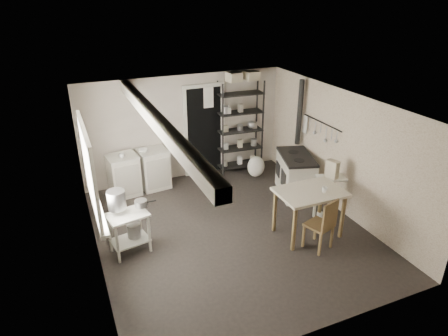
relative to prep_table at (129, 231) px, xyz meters
name	(u,v)px	position (x,y,z in m)	size (l,w,h in m)	color
floor	(231,230)	(1.75, -0.08, -0.40)	(5.00, 5.00, 0.00)	black
ceiling	(232,105)	(1.75, -0.08, 1.90)	(5.00, 5.00, 0.00)	silver
wall_back	(185,128)	(1.75, 2.42, 0.75)	(4.50, 0.02, 2.30)	#BEB1A2
wall_front	(320,258)	(1.75, -2.58, 0.75)	(4.50, 0.02, 2.30)	#BEB1A2
wall_left	(91,198)	(-0.50, -0.08, 0.75)	(0.02, 5.00, 2.30)	#BEB1A2
wall_right	(341,152)	(4.00, -0.08, 0.75)	(0.02, 5.00, 2.30)	#BEB1A2
window	(88,170)	(-0.47, 0.12, 1.10)	(0.12, 1.76, 1.28)	silver
doorway	(204,132)	(2.20, 2.39, 0.60)	(0.96, 0.10, 2.08)	silver
ceiling_beam	(156,120)	(0.55, -0.08, 1.80)	(0.18, 5.00, 0.18)	silver
wallpaper_panel	(341,152)	(3.99, -0.08, 0.75)	(0.01, 5.00, 2.30)	beige
utensil_rail	(321,123)	(3.94, 0.52, 1.15)	(0.06, 1.20, 0.44)	#B3B2B5
prep_table	(129,231)	(0.00, 0.00, 0.00)	(0.62, 0.44, 0.71)	silver
stockpot	(116,200)	(-0.12, 0.10, 0.54)	(0.28, 0.28, 0.31)	#B3B2B5
saucepan	(141,203)	(0.23, 0.00, 0.45)	(0.20, 0.20, 0.11)	#B3B2B5
bucket	(134,230)	(0.08, 0.00, -0.02)	(0.21, 0.21, 0.23)	#B3B2B5
base_cabinets	(139,170)	(0.62, 2.10, 0.06)	(1.30, 0.56, 0.86)	beige
mixing_bowl	(142,148)	(0.73, 2.10, 0.55)	(0.27, 0.27, 0.07)	white
counter_cup	(121,153)	(0.28, 1.97, 0.57)	(0.11, 0.11, 0.09)	white
shelf_rack	(240,132)	(3.01, 2.22, 0.55)	(1.00, 0.39, 2.11)	black
shelf_jar	(229,115)	(2.72, 2.22, 0.97)	(0.09, 0.09, 0.20)	white
storage_box_a	(234,86)	(2.82, 2.19, 1.61)	(0.29, 0.26, 0.20)	beige
storage_box_b	(251,86)	(3.24, 2.19, 1.59)	(0.30, 0.27, 0.19)	beige
stove	(295,174)	(3.55, 0.69, 0.04)	(0.60, 1.08, 0.85)	beige
stovepipe	(300,113)	(3.85, 1.15, 1.19)	(0.10, 0.10, 1.33)	black
side_ledge	(329,196)	(3.63, -0.34, 0.03)	(0.54, 0.29, 0.82)	silver
oats_box	(332,168)	(3.61, -0.36, 0.61)	(0.13, 0.22, 0.33)	beige
work_table	(308,215)	(2.94, -0.69, -0.02)	(1.11, 0.78, 0.85)	beige
table_cup	(324,195)	(3.12, -0.82, 0.40)	(0.09, 0.09, 0.09)	white
chair	(319,222)	(2.87, -1.10, 0.08)	(0.38, 0.40, 0.93)	brown
flour_sack	(256,167)	(3.19, 1.74, -0.16)	(0.40, 0.34, 0.48)	white
floor_crock	(320,216)	(3.42, -0.40, -0.33)	(0.12, 0.12, 0.15)	white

